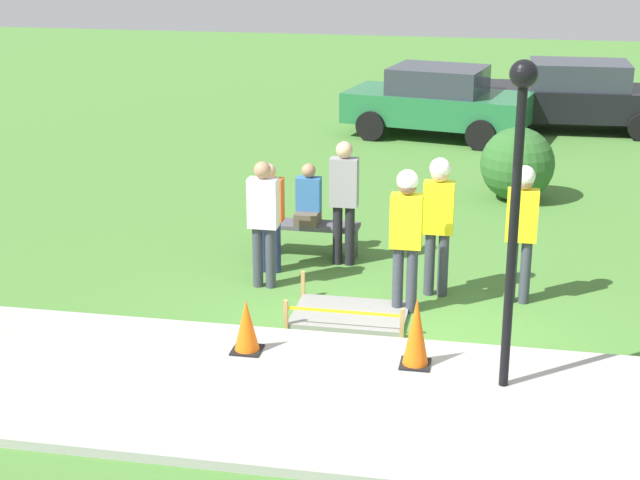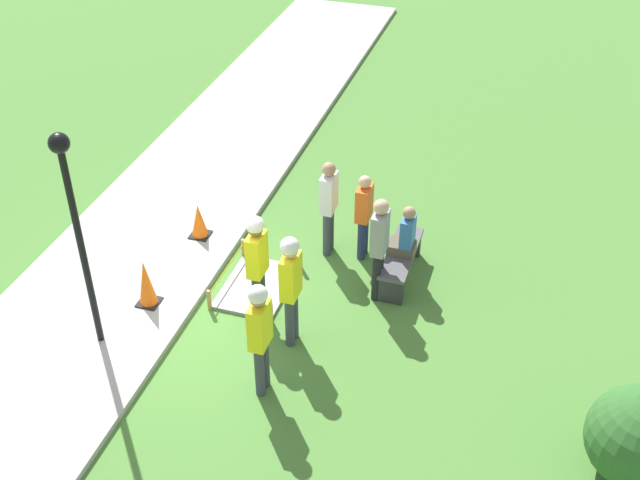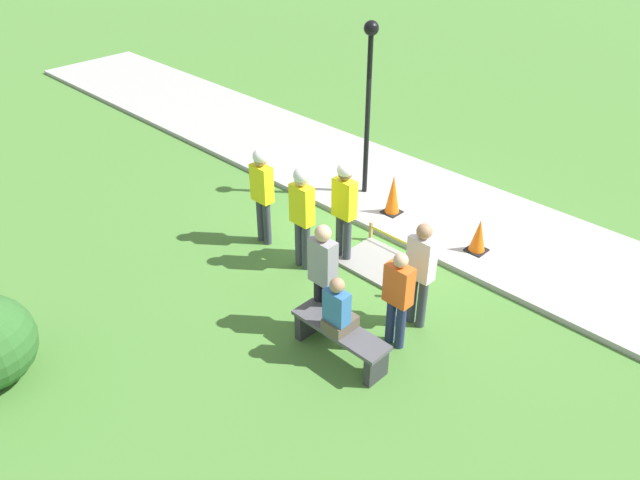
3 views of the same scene
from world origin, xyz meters
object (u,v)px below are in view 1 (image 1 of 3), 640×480
at_px(park_bench, 308,234).
at_px(lamppost_near, 517,176).
at_px(traffic_cone_near_patch, 247,326).
at_px(worker_trainee, 438,213).
at_px(bystander_in_gray_shirt, 263,217).
at_px(bystander_in_orange_shirt, 269,212).
at_px(parked_car_green, 437,101).
at_px(person_seated_on_bench, 308,200).
at_px(worker_supervisor, 406,227).
at_px(worker_assistant, 522,221).
at_px(parked_car_black, 577,96).
at_px(traffic_cone_far_patch, 416,332).
at_px(bystander_in_white_shirt, 344,195).

xyz_separation_m(park_bench, lamppost_near, (2.94, -3.91, 2.05)).
bearing_deg(lamppost_near, traffic_cone_near_patch, 174.02).
xyz_separation_m(worker_trainee, bystander_in_gray_shirt, (-2.33, -0.14, -0.14)).
bearing_deg(bystander_in_orange_shirt, parked_car_green, 79.94).
distance_m(person_seated_on_bench, worker_supervisor, 2.54).
bearing_deg(lamppost_near, parked_car_green, 97.69).
xyz_separation_m(worker_assistant, parked_car_black, (1.33, 11.13, -0.31)).
height_order(traffic_cone_far_patch, bystander_in_orange_shirt, bystander_in_orange_shirt).
bearing_deg(worker_assistant, bystander_in_orange_shirt, 171.52).
height_order(traffic_cone_near_patch, park_bench, traffic_cone_near_patch).
height_order(park_bench, worker_assistant, worker_assistant).
xyz_separation_m(traffic_cone_far_patch, bystander_in_white_shirt, (-1.38, 3.37, 0.55)).
bearing_deg(traffic_cone_far_patch, person_seated_on_bench, 118.15).
relative_size(park_bench, worker_trainee, 0.81).
bearing_deg(worker_supervisor, parked_car_black, 76.75).
xyz_separation_m(traffic_cone_near_patch, parked_car_green, (1.23, 12.16, 0.40)).
height_order(traffic_cone_far_patch, parked_car_green, parked_car_green).
xyz_separation_m(traffic_cone_far_patch, parked_car_green, (-0.71, 12.17, 0.31)).
bearing_deg(lamppost_near, traffic_cone_far_patch, 162.96).
bearing_deg(park_bench, traffic_cone_far_patch, -61.48).
xyz_separation_m(traffic_cone_far_patch, park_bench, (-1.97, 3.62, -0.15)).
bearing_deg(park_bench, worker_assistant, -22.42).
distance_m(traffic_cone_far_patch, parked_car_green, 12.19).
height_order(person_seated_on_bench, bystander_in_orange_shirt, bystander_in_orange_shirt).
bearing_deg(worker_trainee, parked_car_black, 77.72).
relative_size(traffic_cone_near_patch, bystander_in_white_shirt, 0.34).
height_order(traffic_cone_near_patch, bystander_in_white_shirt, bystander_in_white_shirt).
bearing_deg(worker_assistant, bystander_in_white_shirt, 157.73).
bearing_deg(traffic_cone_far_patch, worker_assistant, 64.62).
bearing_deg(bystander_in_gray_shirt, parked_car_green, 80.90).
height_order(person_seated_on_bench, worker_trainee, worker_trainee).
distance_m(person_seated_on_bench, bystander_in_gray_shirt, 1.44).
bearing_deg(worker_assistant, traffic_cone_near_patch, -142.53).
relative_size(worker_trainee, lamppost_near, 0.55).
relative_size(traffic_cone_far_patch, person_seated_on_bench, 0.91).
bearing_deg(worker_trainee, traffic_cone_far_patch, -90.88).
xyz_separation_m(worker_supervisor, bystander_in_white_shirt, (-1.06, 1.61, -0.09)).
bearing_deg(bystander_in_orange_shirt, worker_supervisor, -28.42).
distance_m(park_bench, worker_trainee, 2.47).
height_order(worker_supervisor, worker_assistant, worker_supervisor).
bearing_deg(worker_supervisor, traffic_cone_far_patch, -79.86).
bearing_deg(parked_car_black, park_bench, -115.37).
xyz_separation_m(bystander_in_orange_shirt, lamppost_near, (3.33, -3.16, 1.51)).
relative_size(park_bench, bystander_in_gray_shirt, 0.87).
bearing_deg(park_bench, traffic_cone_near_patch, -89.60).
xyz_separation_m(person_seated_on_bench, parked_car_green, (1.25, 8.50, -0.05)).
bearing_deg(traffic_cone_far_patch, traffic_cone_near_patch, 179.80).
xyz_separation_m(bystander_in_gray_shirt, parked_car_black, (4.74, 11.21, -0.20)).
height_order(parked_car_green, parked_car_black, parked_car_black).
bearing_deg(lamppost_near, bystander_in_white_shirt, 122.70).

